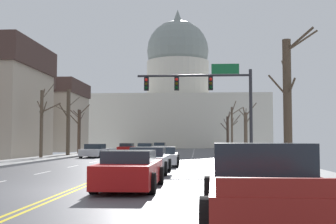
{
  "coord_description": "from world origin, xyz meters",
  "views": [
    {
      "loc": [
        3.88,
        -13.75,
        1.58
      ],
      "look_at": [
        1.13,
        28.74,
        4.28
      ],
      "focal_mm": 47.1,
      "sensor_mm": 36.0,
      "label": 1
    }
  ],
  "objects_px": {
    "sedan_near_01": "(149,161)",
    "sedan_oncoming_03": "(159,147)",
    "signal_gantry": "(209,91)",
    "sedan_near_02": "(130,171)",
    "sedan_oncoming_01": "(145,149)",
    "sedan_near_00": "(163,157)",
    "sedan_oncoming_02": "(127,148)",
    "pickup_truck_near_03": "(265,190)",
    "sedan_oncoming_00": "(95,151)"
  },
  "relations": [
    {
      "from": "signal_gantry",
      "to": "sedan_near_01",
      "type": "height_order",
      "value": "signal_gantry"
    },
    {
      "from": "sedan_near_01",
      "to": "sedan_oncoming_00",
      "type": "distance_m",
      "value": 20.04
    },
    {
      "from": "sedan_oncoming_02",
      "to": "sedan_oncoming_03",
      "type": "relative_size",
      "value": 1.01
    },
    {
      "from": "pickup_truck_near_03",
      "to": "sedan_oncoming_00",
      "type": "bearing_deg",
      "value": 108.31
    },
    {
      "from": "sedan_oncoming_00",
      "to": "sedan_oncoming_03",
      "type": "xyz_separation_m",
      "value": [
        3.75,
        25.48,
        -0.0
      ]
    },
    {
      "from": "sedan_near_00",
      "to": "sedan_oncoming_03",
      "type": "xyz_separation_m",
      "value": [
        -3.43,
        38.12,
        0.0
      ]
    },
    {
      "from": "sedan_near_01",
      "to": "sedan_oncoming_03",
      "type": "xyz_separation_m",
      "value": [
        -3.21,
        44.27,
        -0.02
      ]
    },
    {
      "from": "pickup_truck_near_03",
      "to": "sedan_oncoming_03",
      "type": "relative_size",
      "value": 1.3
    },
    {
      "from": "sedan_near_02",
      "to": "sedan_oncoming_01",
      "type": "bearing_deg",
      "value": 95.86
    },
    {
      "from": "signal_gantry",
      "to": "sedan_oncoming_02",
      "type": "distance_m",
      "value": 28.78
    },
    {
      "from": "sedan_near_01",
      "to": "sedan_oncoming_02",
      "type": "bearing_deg",
      "value": 100.68
    },
    {
      "from": "sedan_near_02",
      "to": "sedan_oncoming_02",
      "type": "xyz_separation_m",
      "value": [
        -6.92,
        42.69,
        -0.04
      ]
    },
    {
      "from": "signal_gantry",
      "to": "sedan_oncoming_00",
      "type": "bearing_deg",
      "value": 137.4
    },
    {
      "from": "pickup_truck_near_03",
      "to": "sedan_oncoming_01",
      "type": "distance_m",
      "value": 40.76
    },
    {
      "from": "sedan_near_01",
      "to": "sedan_near_02",
      "type": "xyz_separation_m",
      "value": [
        0.11,
        -6.55,
        0.01
      ]
    },
    {
      "from": "pickup_truck_near_03",
      "to": "sedan_oncoming_03",
      "type": "xyz_separation_m",
      "value": [
        -6.69,
        57.01,
        -0.13
      ]
    },
    {
      "from": "pickup_truck_near_03",
      "to": "sedan_oncoming_00",
      "type": "height_order",
      "value": "pickup_truck_near_03"
    },
    {
      "from": "sedan_near_00",
      "to": "sedan_oncoming_01",
      "type": "height_order",
      "value": "sedan_oncoming_01"
    },
    {
      "from": "sedan_near_00",
      "to": "sedan_oncoming_02",
      "type": "bearing_deg",
      "value": 103.2
    },
    {
      "from": "sedan_oncoming_03",
      "to": "signal_gantry",
      "type": "bearing_deg",
      "value": -79.65
    },
    {
      "from": "sedan_oncoming_02",
      "to": "sedan_oncoming_00",
      "type": "bearing_deg",
      "value": -90.51
    },
    {
      "from": "signal_gantry",
      "to": "sedan_oncoming_00",
      "type": "height_order",
      "value": "signal_gantry"
    },
    {
      "from": "signal_gantry",
      "to": "pickup_truck_near_03",
      "type": "relative_size",
      "value": 1.37
    },
    {
      "from": "sedan_near_02",
      "to": "sedan_oncoming_00",
      "type": "distance_m",
      "value": 26.31
    },
    {
      "from": "sedan_near_01",
      "to": "sedan_near_00",
      "type": "bearing_deg",
      "value": 87.96
    },
    {
      "from": "sedan_near_01",
      "to": "sedan_oncoming_03",
      "type": "distance_m",
      "value": 44.38
    },
    {
      "from": "signal_gantry",
      "to": "sedan_near_00",
      "type": "xyz_separation_m",
      "value": [
        -2.92,
        -3.35,
        -4.4
      ]
    },
    {
      "from": "signal_gantry",
      "to": "sedan_near_02",
      "type": "xyz_separation_m",
      "value": [
        -3.03,
        -16.05,
        -4.37
      ]
    },
    {
      "from": "signal_gantry",
      "to": "sedan_oncoming_03",
      "type": "bearing_deg",
      "value": 100.35
    },
    {
      "from": "sedan_near_02",
      "to": "sedan_oncoming_01",
      "type": "distance_m",
      "value": 34.17
    },
    {
      "from": "sedan_oncoming_00",
      "to": "sedan_oncoming_03",
      "type": "distance_m",
      "value": 25.75
    },
    {
      "from": "sedan_near_01",
      "to": "sedan_oncoming_00",
      "type": "bearing_deg",
      "value": 110.34
    },
    {
      "from": "sedan_near_00",
      "to": "sedan_near_01",
      "type": "distance_m",
      "value": 6.15
    },
    {
      "from": "signal_gantry",
      "to": "sedan_oncoming_03",
      "type": "distance_m",
      "value": 35.61
    },
    {
      "from": "signal_gantry",
      "to": "sedan_near_02",
      "type": "relative_size",
      "value": 1.73
    },
    {
      "from": "pickup_truck_near_03",
      "to": "sedan_near_01",
      "type": "bearing_deg",
      "value": 105.23
    },
    {
      "from": "sedan_near_01",
      "to": "sedan_near_02",
      "type": "distance_m",
      "value": 6.56
    },
    {
      "from": "signal_gantry",
      "to": "sedan_near_00",
      "type": "distance_m",
      "value": 6.25
    },
    {
      "from": "sedan_near_00",
      "to": "pickup_truck_near_03",
      "type": "height_order",
      "value": "pickup_truck_near_03"
    },
    {
      "from": "sedan_oncoming_02",
      "to": "sedan_oncoming_03",
      "type": "distance_m",
      "value": 8.89
    },
    {
      "from": "signal_gantry",
      "to": "sedan_oncoming_02",
      "type": "relative_size",
      "value": 1.76
    },
    {
      "from": "sedan_near_00",
      "to": "sedan_oncoming_02",
      "type": "relative_size",
      "value": 0.99
    },
    {
      "from": "sedan_oncoming_03",
      "to": "sedan_oncoming_02",
      "type": "bearing_deg",
      "value": -113.88
    },
    {
      "from": "sedan_oncoming_00",
      "to": "sedan_oncoming_02",
      "type": "xyz_separation_m",
      "value": [
        0.15,
        17.35,
        -0.01
      ]
    },
    {
      "from": "sedan_near_01",
      "to": "pickup_truck_near_03",
      "type": "distance_m",
      "value": 13.21
    },
    {
      "from": "sedan_near_00",
      "to": "sedan_near_02",
      "type": "xyz_separation_m",
      "value": [
        -0.11,
        -12.7,
        0.03
      ]
    },
    {
      "from": "pickup_truck_near_03",
      "to": "sedan_oncoming_02",
      "type": "height_order",
      "value": "pickup_truck_near_03"
    },
    {
      "from": "sedan_oncoming_01",
      "to": "pickup_truck_near_03",
      "type": "bearing_deg",
      "value": -80.33
    },
    {
      "from": "sedan_near_02",
      "to": "sedan_oncoming_01",
      "type": "height_order",
      "value": "sedan_near_02"
    },
    {
      "from": "sedan_oncoming_01",
      "to": "sedan_near_02",
      "type": "bearing_deg",
      "value": -84.14
    }
  ]
}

